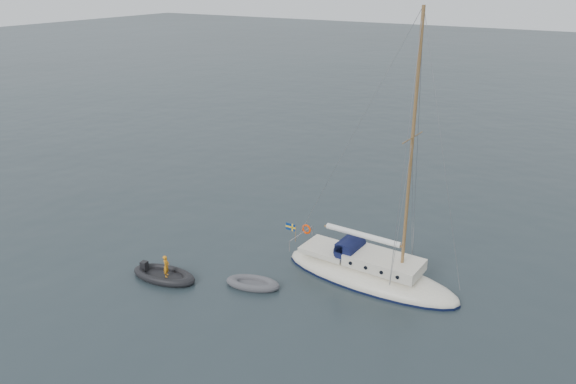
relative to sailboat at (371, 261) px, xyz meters
The scene contains 4 objects.
ground 2.17m from the sailboat, 141.59° to the right, with size 300.00×300.00×0.00m, color black.
sailboat is the anchor object (origin of this frame).
dinghy 6.23m from the sailboat, 142.36° to the right, with size 2.87×1.30×0.41m.
rib 10.92m from the sailboat, 149.43° to the right, with size 3.71×1.69×1.41m.
Camera 1 is at (11.24, -23.13, 15.16)m, focal length 35.00 mm.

